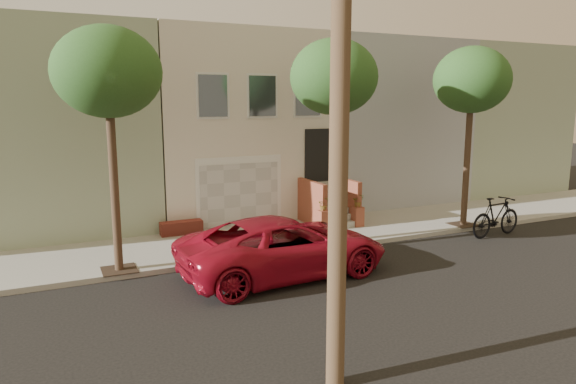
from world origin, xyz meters
name	(u,v)px	position (x,y,z in m)	size (l,w,h in m)	color
ground	(375,292)	(0.00, 0.00, 0.00)	(90.00, 90.00, 0.00)	black
sidewalk	(284,237)	(0.00, 5.35, 0.07)	(40.00, 3.70, 0.15)	gray
house_row	(227,123)	(0.00, 11.19, 3.64)	(33.10, 11.70, 7.00)	beige
tree_left	(108,74)	(-5.50, 3.90, 5.26)	(2.70, 2.57, 6.30)	#2D2116
tree_mid	(334,78)	(1.00, 3.90, 5.26)	(2.70, 2.57, 6.30)	#2D2116
tree_right	(472,81)	(6.50, 3.90, 5.26)	(2.70, 2.57, 6.30)	#2D2116
pickup_truck	(284,246)	(-1.50, 2.06, 0.79)	(2.61, 5.66, 1.57)	maroon
motorcycle	(496,217)	(6.72, 2.62, 0.69)	(0.65, 2.29, 1.38)	black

